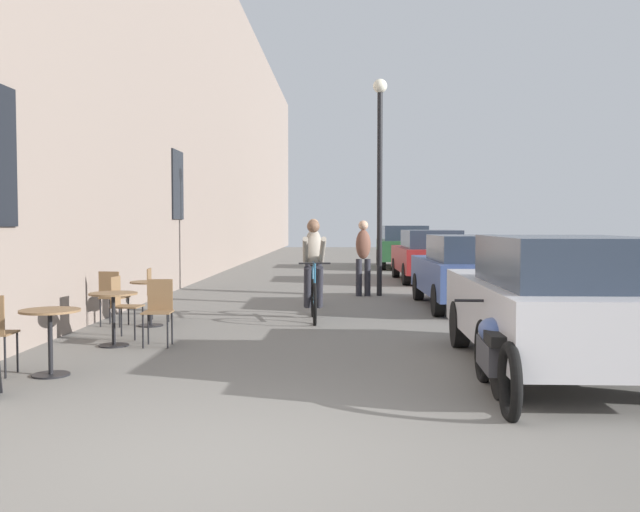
% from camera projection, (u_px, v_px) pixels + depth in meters
% --- Properties ---
extents(ground_plane, '(88.00, 88.00, 0.00)m').
position_uv_depth(ground_plane, '(210.00, 462.00, 4.88)').
color(ground_plane, slate).
extents(building_facade_left, '(0.54, 68.00, 10.42)m').
position_uv_depth(building_facade_left, '(179.00, 89.00, 18.73)').
color(building_facade_left, gray).
rests_on(building_facade_left, ground_plane).
extents(cafe_table_near, '(0.64, 0.64, 0.72)m').
position_uv_depth(cafe_table_near, '(50.00, 328.00, 7.63)').
color(cafe_table_near, black).
rests_on(cafe_table_near, ground_plane).
extents(cafe_table_mid, '(0.64, 0.64, 0.72)m').
position_uv_depth(cafe_table_mid, '(113.00, 307.00, 9.48)').
color(cafe_table_mid, black).
rests_on(cafe_table_mid, ground_plane).
extents(cafe_chair_mid_toward_street, '(0.40, 0.40, 0.89)m').
position_uv_depth(cafe_chair_mid_toward_street, '(159.00, 307.00, 9.54)').
color(cafe_chair_mid_toward_street, black).
rests_on(cafe_chair_mid_toward_street, ground_plane).
extents(cafe_chair_mid_toward_wall, '(0.41, 0.41, 0.89)m').
position_uv_depth(cafe_chair_mid_toward_wall, '(123.00, 302.00, 10.12)').
color(cafe_chair_mid_toward_wall, black).
rests_on(cafe_chair_mid_toward_wall, ground_plane).
extents(cafe_table_far, '(0.64, 0.64, 0.72)m').
position_uv_depth(cafe_table_far, '(150.00, 294.00, 11.33)').
color(cafe_table_far, black).
rests_on(cafe_table_far, ground_plane).
extents(cafe_chair_far_toward_street, '(0.43, 0.43, 0.89)m').
position_uv_depth(cafe_chair_far_toward_street, '(112.00, 294.00, 11.28)').
color(cafe_chair_far_toward_street, black).
rests_on(cafe_chair_far_toward_street, ground_plane).
extents(cafe_chair_far_toward_wall, '(0.42, 0.42, 0.89)m').
position_uv_depth(cafe_chair_far_toward_wall, '(156.00, 290.00, 11.93)').
color(cafe_chair_far_toward_wall, black).
rests_on(cafe_chair_far_toward_wall, ground_plane).
extents(cyclist_on_bicycle, '(0.52, 1.76, 1.74)m').
position_uv_depth(cyclist_on_bicycle, '(314.00, 272.00, 12.09)').
color(cyclist_on_bicycle, black).
rests_on(cyclist_on_bicycle, ground_plane).
extents(pedestrian_near, '(0.35, 0.26, 1.74)m').
position_uv_depth(pedestrian_near, '(313.00, 256.00, 14.26)').
color(pedestrian_near, '#26262D').
rests_on(pedestrian_near, ground_plane).
extents(pedestrian_mid, '(0.38, 0.30, 1.72)m').
position_uv_depth(pedestrian_mid, '(363.00, 253.00, 15.99)').
color(pedestrian_mid, '#26262D').
rests_on(pedestrian_mid, ground_plane).
extents(street_lamp, '(0.32, 0.32, 4.90)m').
position_uv_depth(street_lamp, '(380.00, 159.00, 15.96)').
color(street_lamp, black).
rests_on(street_lamp, ground_plane).
extents(parked_car_nearest, '(1.84, 4.27, 1.51)m').
position_uv_depth(parked_car_nearest, '(554.00, 301.00, 7.83)').
color(parked_car_nearest, '#B7B7BC').
rests_on(parked_car_nearest, ground_plane).
extents(parked_car_second, '(1.78, 4.05, 1.42)m').
position_uv_depth(parked_car_second, '(467.00, 270.00, 13.71)').
color(parked_car_second, '#384C84').
rests_on(parked_car_second, ground_plane).
extents(parked_car_third, '(1.83, 4.16, 1.46)m').
position_uv_depth(parked_car_third, '(429.00, 255.00, 20.03)').
color(parked_car_third, maroon).
rests_on(parked_car_third, ground_plane).
extents(parked_car_fourth, '(1.89, 4.42, 1.57)m').
position_uv_depth(parked_car_fourth, '(403.00, 246.00, 26.20)').
color(parked_car_fourth, '#23512D').
rests_on(parked_car_fourth, ground_plane).
extents(parked_motorcycle, '(0.62, 2.15, 0.92)m').
position_uv_depth(parked_motorcycle, '(495.00, 355.00, 6.69)').
color(parked_motorcycle, black).
rests_on(parked_motorcycle, ground_plane).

